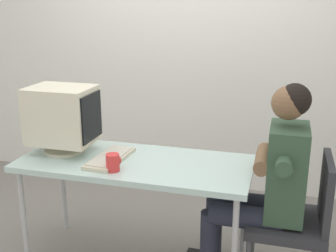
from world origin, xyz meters
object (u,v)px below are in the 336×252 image
Objects in this scene: crt_monitor at (63,116)px; office_chair at (298,215)px; desk at (135,168)px; desk_mug at (113,162)px; keyboard at (110,158)px; person_seated at (266,181)px.

office_chair is (1.54, -0.01, -0.50)m from crt_monitor.
desk_mug is (-0.07, -0.19, 0.11)m from desk.
crt_monitor is 0.43m from keyboard.
crt_monitor reaches higher than desk.
desk is 1.05m from office_chair.
crt_monitor reaches higher than office_chair.
keyboard is at bearing -177.60° from office_chair.
office_chair is 1.16m from desk_mug.
crt_monitor is at bearing 179.48° from office_chair.
desk is 1.74× the size of office_chair.
office_chair is at bearing 10.76° from desk_mug.
person_seated is (1.34, -0.01, -0.30)m from crt_monitor.
crt_monitor is 4.17× the size of desk_mug.
office_chair is 8.02× the size of desk_mug.
crt_monitor reaches higher than desk_mug.
crt_monitor is 1.62m from office_chair.
office_chair is at bearing -0.52° from crt_monitor.
office_chair is at bearing 0.88° from desk.
crt_monitor is 0.54m from desk_mug.
desk_mug is at bearing -169.24° from office_chair.
office_chair is at bearing 2.40° from keyboard.
keyboard is 4.08× the size of desk_mug.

